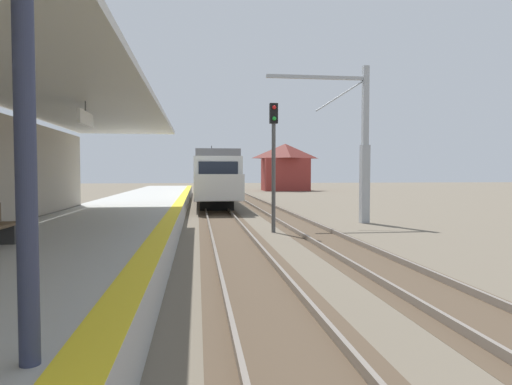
{
  "coord_description": "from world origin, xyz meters",
  "views": [
    {
      "loc": [
        0.67,
        1.33,
        2.41
      ],
      "look_at": [
        1.59,
        8.49,
        2.1
      ],
      "focal_mm": 31.95,
      "sensor_mm": 36.0,
      "label": 1
    }
  ],
  "objects": [
    {
      "name": "rail_signal_post",
      "position": [
        3.72,
        19.45,
        3.19
      ],
      "size": [
        0.32,
        0.34,
        5.2
      ],
      "color": "#4C4C4C",
      "rests_on": "ground"
    },
    {
      "name": "station_platform",
      "position": [
        -2.5,
        16.0,
        0.45
      ],
      "size": [
        5.0,
        80.0,
        0.91
      ],
      "color": "#A8A8A3",
      "rests_on": "ground"
    },
    {
      "name": "catenary_pylon_far_side",
      "position": [
        8.35,
        22.34,
        3.6
      ],
      "size": [
        5.0,
        0.4,
        7.5
      ],
      "color": "#9EA3A8",
      "rests_on": "ground"
    },
    {
      "name": "approaching_train",
      "position": [
        1.9,
        36.86,
        2.18
      ],
      "size": [
        2.93,
        19.6,
        4.76
      ],
      "color": "silver",
      "rests_on": "ground"
    },
    {
      "name": "distant_trackside_house",
      "position": [
        12.59,
        62.51,
        3.34
      ],
      "size": [
        6.6,
        5.28,
        6.4
      ],
      "color": "maroon",
      "rests_on": "ground"
    },
    {
      "name": "track_pair_middle",
      "position": [
        5.3,
        20.0,
        0.05
      ],
      "size": [
        2.34,
        120.0,
        0.16
      ],
      "color": "#4C3D2D",
      "rests_on": "ground"
    },
    {
      "name": "track_pair_nearest_platform",
      "position": [
        1.9,
        20.0,
        0.05
      ],
      "size": [
        2.34,
        120.0,
        0.16
      ],
      "color": "#4C3D2D",
      "rests_on": "ground"
    }
  ]
}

